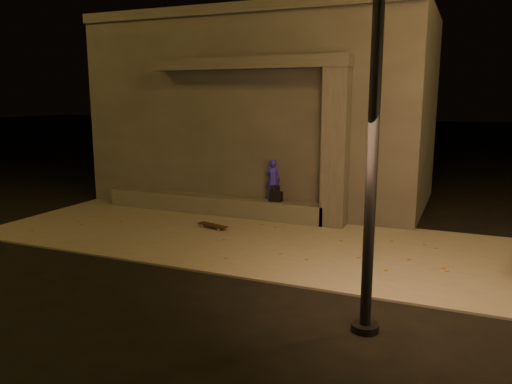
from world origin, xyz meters
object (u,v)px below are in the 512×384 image
at_px(backpack, 276,196).
at_px(column, 336,148).
at_px(skateboarder, 273,180).
at_px(skateboard, 213,225).

bearing_deg(backpack, column, -3.81).
distance_m(skateboarder, backpack, 0.39).
relative_size(column, skateboarder, 3.49).
bearing_deg(column, skateboard, -150.96).
relative_size(column, skateboard, 4.41).
xyz_separation_m(column, backpack, (-1.44, 0.00, -1.21)).
height_order(column, skateboarder, column).
bearing_deg(backpack, skateboard, -130.59).
bearing_deg(column, skateboarder, 180.00).
distance_m(column, skateboard, 3.31).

